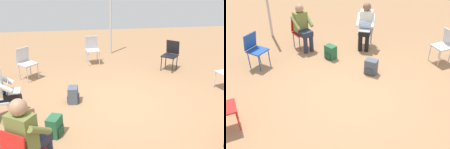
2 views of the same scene
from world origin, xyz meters
The scene contains 9 objects.
ground_plane centered at (0.00, 0.00, 0.00)m, with size 15.56×15.56×0.00m, color #99704C.
chair_south centered at (0.33, -2.75, 0.50)m, with size 0.45×0.48×0.85m.
chair_southwest centered at (-1.87, -1.86, 0.50)m, with size 0.58×0.59×0.85m.
chair_southeast centered at (2.14, -1.73, 0.50)m, with size 0.58×0.58×0.85m.
person_with_laptop centered at (2.20, 0.32, 0.69)m, with size 0.57×0.55×1.24m.
person_in_olive centered at (1.48, 1.87, 0.69)m, with size 0.63×0.63×1.24m.
backpack_near_laptop_user centered at (0.93, -0.21, 0.16)m, with size 0.27×0.30×0.36m.
backpack_by_empty_chair centered at (1.25, 0.96, 0.16)m, with size 0.30×0.33×0.36m.
tent_pole_near centered at (-0.38, -3.71, 1.20)m, with size 0.07×0.07×2.41m, color #B2B2B7.
Camera 1 is at (0.78, 4.71, 2.62)m, focal length 40.00 mm.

